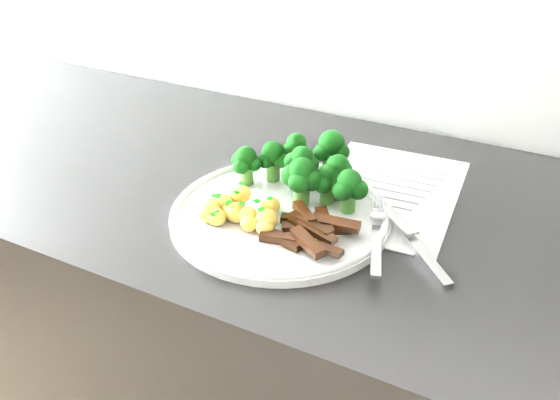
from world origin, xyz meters
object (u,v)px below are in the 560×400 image
at_px(potatoes, 238,211).
at_px(fork, 377,237).
at_px(broccoli, 308,167).
at_px(knife, 417,247).
at_px(recipe_paper, 386,191).
at_px(plate, 280,213).
at_px(beef_strips, 311,228).

bearing_deg(potatoes, fork, 10.32).
relative_size(broccoli, knife, 1.36).
height_order(broccoli, knife, broccoli).
distance_m(recipe_paper, knife, 0.15).
distance_m(fork, knife, 0.05).
distance_m(plate, potatoes, 0.06).
relative_size(broccoli, beef_strips, 1.75).
distance_m(recipe_paper, potatoes, 0.24).
bearing_deg(recipe_paper, knife, -57.47).
xyz_separation_m(recipe_paper, potatoes, (-0.15, -0.18, 0.02)).
xyz_separation_m(plate, beef_strips, (0.06, -0.03, 0.01)).
distance_m(potatoes, knife, 0.24).
relative_size(plate, knife, 1.93).
bearing_deg(beef_strips, recipe_paper, 75.05).
relative_size(recipe_paper, potatoes, 2.60).
height_order(broccoli, fork, broccoli).
bearing_deg(fork, potatoes, -169.68).
xyz_separation_m(plate, broccoli, (0.01, 0.07, 0.04)).
height_order(potatoes, beef_strips, potatoes).
xyz_separation_m(potatoes, knife, (0.24, 0.05, -0.02)).
bearing_deg(recipe_paper, potatoes, -129.92).
height_order(potatoes, fork, potatoes).
distance_m(broccoli, beef_strips, 0.12).
xyz_separation_m(beef_strips, knife, (0.13, 0.04, -0.01)).
relative_size(broccoli, potatoes, 1.86).
bearing_deg(fork, knife, 19.81).
bearing_deg(beef_strips, fork, 17.02).
bearing_deg(plate, broccoli, 79.61).
relative_size(plate, beef_strips, 2.48).
bearing_deg(knife, broccoli, 162.48).
relative_size(beef_strips, knife, 0.78).
bearing_deg(knife, potatoes, -167.65).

